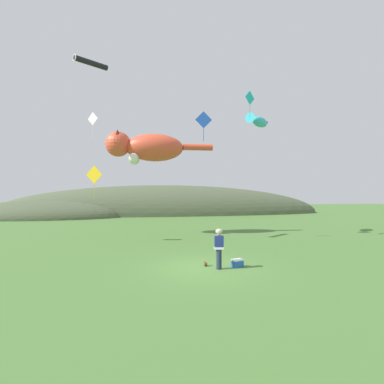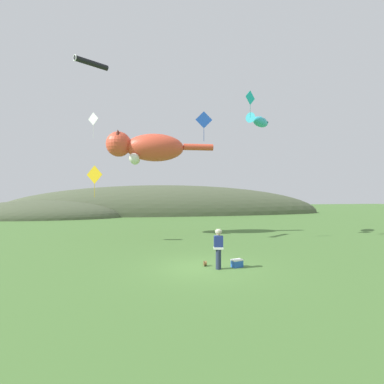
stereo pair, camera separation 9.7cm
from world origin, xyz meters
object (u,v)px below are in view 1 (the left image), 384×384
(kite_spool, at_px, (206,263))
(kite_diamond_blue, at_px, (204,120))
(kite_giant_cat, at_px, (147,148))
(festival_attendant, at_px, (219,248))
(kite_tube_streamer, at_px, (91,63))
(kite_diamond_white, at_px, (93,119))
(picnic_cooler, at_px, (237,263))
(kite_fish_windsock, at_px, (258,121))
(kite_diamond_gold, at_px, (94,175))
(kite_diamond_teal, at_px, (250,98))

(kite_spool, height_order, kite_diamond_blue, kite_diamond_blue)
(kite_spool, relative_size, kite_giant_cat, 0.03)
(festival_attendant, xyz_separation_m, kite_tube_streamer, (-6.79, 7.49, 10.95))
(festival_attendant, xyz_separation_m, kite_diamond_white, (-7.02, 9.63, 7.76))
(picnic_cooler, bearing_deg, kite_fish_windsock, 63.59)
(festival_attendant, distance_m, kite_diamond_white, 14.22)
(festival_attendant, distance_m, kite_fish_windsock, 13.61)
(picnic_cooler, bearing_deg, kite_diamond_white, 130.16)
(kite_tube_streamer, xyz_separation_m, kite_diamond_white, (-0.23, 2.14, -3.19))
(picnic_cooler, relative_size, kite_diamond_gold, 0.27)
(kite_giant_cat, relative_size, kite_diamond_white, 4.59)
(kite_diamond_teal, relative_size, kite_diamond_blue, 0.93)
(picnic_cooler, relative_size, kite_giant_cat, 0.07)
(kite_diamond_white, xyz_separation_m, kite_diamond_teal, (11.11, -2.24, 1.37))
(kite_fish_windsock, height_order, kite_diamond_white, kite_fish_windsock)
(festival_attendant, relative_size, kite_fish_windsock, 0.68)
(kite_spool, xyz_separation_m, picnic_cooler, (1.41, -0.41, 0.06))
(festival_attendant, height_order, kite_spool, festival_attendant)
(festival_attendant, distance_m, kite_giant_cat, 12.91)
(kite_tube_streamer, bearing_deg, kite_diamond_white, 96.15)
(kite_diamond_teal, bearing_deg, kite_giant_cat, 153.34)
(festival_attendant, height_order, kite_diamond_teal, kite_diamond_teal)
(kite_diamond_blue, bearing_deg, festival_attendant, -95.70)
(kite_diamond_gold, bearing_deg, festival_attendant, -49.52)
(kite_diamond_gold, relative_size, kite_diamond_blue, 1.03)
(picnic_cooler, height_order, kite_diamond_teal, kite_diamond_teal)
(kite_diamond_gold, height_order, kite_diamond_blue, kite_diamond_blue)
(kite_giant_cat, xyz_separation_m, kite_diamond_teal, (7.22, -3.63, 3.15))
(festival_attendant, distance_m, kite_diamond_blue, 10.43)
(picnic_cooler, distance_m, kite_diamond_teal, 12.63)
(kite_spool, bearing_deg, kite_diamond_blue, 79.70)
(kite_tube_streamer, bearing_deg, picnic_cooler, -43.33)
(kite_tube_streamer, height_order, kite_diamond_gold, kite_tube_streamer)
(festival_attendant, bearing_deg, kite_spool, 127.64)
(picnic_cooler, distance_m, kite_diamond_white, 14.98)
(festival_attendant, xyz_separation_m, kite_fish_windsock, (5.53, 9.50, 8.02))
(kite_spool, height_order, kite_fish_windsock, kite_fish_windsock)
(festival_attendant, bearing_deg, kite_diamond_gold, 130.48)
(kite_giant_cat, height_order, kite_diamond_gold, kite_giant_cat)
(kite_fish_windsock, xyz_separation_m, kite_diamond_teal, (-1.45, -2.11, 1.10))
(kite_fish_windsock, bearing_deg, kite_tube_streamer, -170.74)
(festival_attendant, bearing_deg, kite_tube_streamer, 132.18)
(kite_giant_cat, bearing_deg, festival_attendant, -74.12)
(kite_diamond_white, height_order, kite_diamond_gold, kite_diamond_white)
(picnic_cooler, bearing_deg, kite_diamond_blue, 91.57)
(kite_spool, relative_size, kite_fish_windsock, 0.10)
(picnic_cooler, height_order, kite_tube_streamer, kite_tube_streamer)
(kite_fish_windsock, xyz_separation_m, kite_diamond_gold, (-12.16, -1.74, -4.42))
(kite_diamond_white, distance_m, kite_diamond_teal, 11.41)
(kite_tube_streamer, height_order, kite_diamond_blue, kite_tube_streamer)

